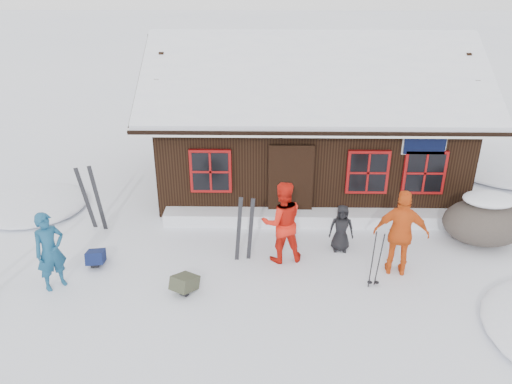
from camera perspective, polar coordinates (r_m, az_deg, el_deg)
ground at (r=10.90m, az=-0.39°, el=-9.21°), size 120.00×120.00×0.00m
mountain_hut at (r=14.76m, az=5.93°, el=6.97°), size 8.90×6.09×4.42m
snow_drift at (r=12.80m, az=6.58°, el=-2.87°), size 7.60×0.60×0.35m
snow_mounds at (r=12.56m, az=7.39°, el=-4.40°), size 20.60×13.20×0.48m
skier_teal at (r=10.85m, az=-22.47°, el=-6.27°), size 0.72×0.72×1.69m
skier_orange_left at (r=10.89m, az=3.00°, el=-3.45°), size 1.03×0.87×1.89m
skier_orange_right at (r=10.83m, az=16.26°, el=-4.56°), size 1.20×0.67×1.93m
skier_crouched at (r=11.57m, az=9.73°, el=-4.10°), size 0.58×0.41×1.14m
boulder at (r=12.88m, az=24.69°, el=-3.01°), size 1.93×1.45×1.14m
ski_pair_mid at (r=12.85m, az=-18.25°, el=-0.76°), size 0.61×0.16×1.72m
ski_pair_right at (r=10.97m, az=-1.30°, el=-4.40°), size 0.47×0.08×1.59m
ski_poles at (r=10.46m, az=13.53°, el=-7.62°), size 0.23×0.12×1.30m
backpack_blue at (r=11.64m, az=-17.80°, el=-7.34°), size 0.44×0.54×0.27m
backpack_olive at (r=10.38m, az=-8.14°, el=-10.54°), size 0.59×0.64×0.28m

